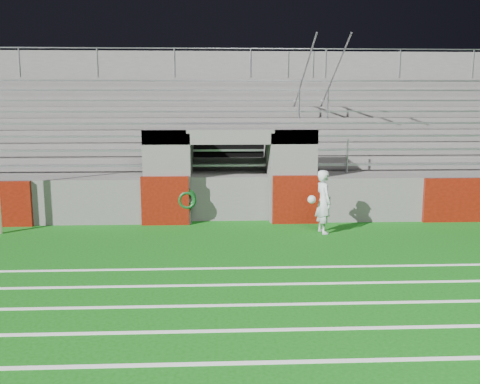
{
  "coord_description": "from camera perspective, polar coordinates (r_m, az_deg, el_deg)",
  "views": [
    {
      "loc": [
        -0.41,
        -11.49,
        3.41
      ],
      "look_at": [
        0.2,
        1.8,
        1.1
      ],
      "focal_mm": 40.0,
      "sensor_mm": 36.0,
      "label": 1
    }
  ],
  "objects": [
    {
      "name": "hose_coil",
      "position": [
        14.69,
        -5.66,
        -0.75
      ],
      "size": [
        0.5,
        0.14,
        0.56
      ],
      "color": "#0D4113",
      "rests_on": "ground"
    },
    {
      "name": "stadium_structure",
      "position": [
        19.56,
        -1.41,
        4.21
      ],
      "size": [
        26.0,
        8.48,
        5.42
      ],
      "color": "#575552",
      "rests_on": "ground"
    },
    {
      "name": "field_markings",
      "position": [
        7.34,
        0.91,
        -17.77
      ],
      "size": [
        28.0,
        8.09,
        0.01
      ],
      "color": "white",
      "rests_on": "ground"
    },
    {
      "name": "ground",
      "position": [
        11.99,
        -0.57,
        -6.67
      ],
      "size": [
        90.0,
        90.0,
        0.0
      ],
      "primitive_type": "plane",
      "color": "#0D520E",
      "rests_on": "ground"
    },
    {
      "name": "goalkeeper_with_ball",
      "position": [
        13.87,
        8.87,
        -1.03
      ],
      "size": [
        0.7,
        0.67,
        1.64
      ],
      "color": "silver",
      "rests_on": "ground"
    }
  ]
}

